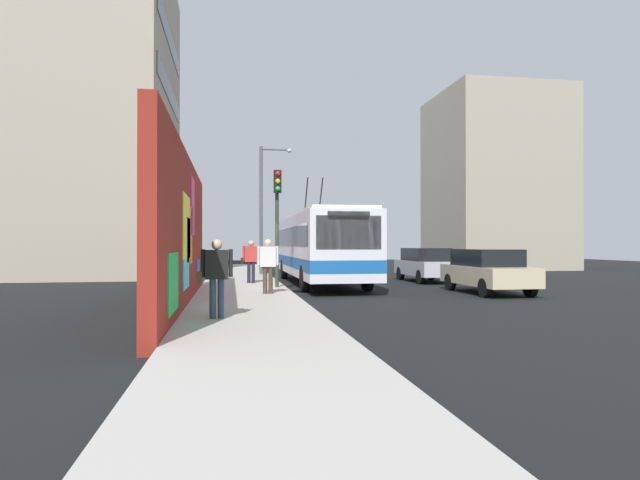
{
  "coord_description": "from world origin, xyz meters",
  "views": [
    {
      "loc": [
        -19.6,
        2.07,
        1.75
      ],
      "look_at": [
        0.35,
        -1.28,
        1.92
      ],
      "focal_mm": 29.98,
      "sensor_mm": 36.0,
      "label": 1
    }
  ],
  "objects_px": {
    "pedestrian_midblock": "(251,258)",
    "traffic_light": "(277,209)",
    "pedestrian_at_curb": "(268,261)",
    "city_bus": "(319,245)",
    "parked_car_silver": "(426,264)",
    "pedestrian_near_wall": "(216,272)",
    "street_lamp": "(265,201)",
    "parked_car_champagne": "(487,270)"
  },
  "relations": [
    {
      "from": "pedestrian_near_wall",
      "to": "pedestrian_midblock",
      "type": "xyz_separation_m",
      "value": [
        10.55,
        -1.14,
        0.04
      ]
    },
    {
      "from": "pedestrian_at_curb",
      "to": "street_lamp",
      "type": "distance_m",
      "value": 11.8
    },
    {
      "from": "parked_car_silver",
      "to": "pedestrian_at_curb",
      "type": "relative_size",
      "value": 2.41
    },
    {
      "from": "pedestrian_midblock",
      "to": "city_bus",
      "type": "bearing_deg",
      "value": -73.35
    },
    {
      "from": "parked_car_champagne",
      "to": "traffic_light",
      "type": "height_order",
      "value": "traffic_light"
    },
    {
      "from": "pedestrian_near_wall",
      "to": "pedestrian_at_curb",
      "type": "relative_size",
      "value": 0.97
    },
    {
      "from": "city_bus",
      "to": "pedestrian_at_curb",
      "type": "relative_size",
      "value": 6.76
    },
    {
      "from": "pedestrian_at_curb",
      "to": "traffic_light",
      "type": "height_order",
      "value": "traffic_light"
    },
    {
      "from": "pedestrian_midblock",
      "to": "traffic_light",
      "type": "bearing_deg",
      "value": -160.04
    },
    {
      "from": "parked_car_champagne",
      "to": "pedestrian_midblock",
      "type": "xyz_separation_m",
      "value": [
        4.47,
        8.24,
        0.36
      ]
    },
    {
      "from": "parked_car_silver",
      "to": "pedestrian_midblock",
      "type": "xyz_separation_m",
      "value": [
        -1.59,
        8.24,
        0.36
      ]
    },
    {
      "from": "traffic_light",
      "to": "city_bus",
      "type": "bearing_deg",
      "value": -32.71
    },
    {
      "from": "parked_car_champagne",
      "to": "pedestrian_midblock",
      "type": "distance_m",
      "value": 9.38
    },
    {
      "from": "parked_car_champagne",
      "to": "pedestrian_midblock",
      "type": "height_order",
      "value": "pedestrian_midblock"
    },
    {
      "from": "city_bus",
      "to": "parked_car_silver",
      "type": "relative_size",
      "value": 2.8
    },
    {
      "from": "pedestrian_near_wall",
      "to": "street_lamp",
      "type": "distance_m",
      "value": 17.43
    },
    {
      "from": "pedestrian_at_curb",
      "to": "pedestrian_midblock",
      "type": "height_order",
      "value": "pedestrian_at_curb"
    },
    {
      "from": "parked_car_champagne",
      "to": "pedestrian_near_wall",
      "type": "height_order",
      "value": "pedestrian_near_wall"
    },
    {
      "from": "pedestrian_near_wall",
      "to": "traffic_light",
      "type": "xyz_separation_m",
      "value": [
        8.11,
        -2.02,
        1.93
      ]
    },
    {
      "from": "city_bus",
      "to": "parked_car_champagne",
      "type": "height_order",
      "value": "city_bus"
    },
    {
      "from": "city_bus",
      "to": "parked_car_champagne",
      "type": "distance_m",
      "value": 7.54
    },
    {
      "from": "pedestrian_at_curb",
      "to": "city_bus",
      "type": "bearing_deg",
      "value": -24.59
    },
    {
      "from": "pedestrian_midblock",
      "to": "street_lamp",
      "type": "distance_m",
      "value": 7.18
    },
    {
      "from": "parked_car_champagne",
      "to": "pedestrian_near_wall",
      "type": "bearing_deg",
      "value": 122.95
    },
    {
      "from": "pedestrian_at_curb",
      "to": "traffic_light",
      "type": "relative_size",
      "value": 0.4
    },
    {
      "from": "pedestrian_near_wall",
      "to": "traffic_light",
      "type": "relative_size",
      "value": 0.39
    },
    {
      "from": "pedestrian_midblock",
      "to": "traffic_light",
      "type": "distance_m",
      "value": 3.21
    },
    {
      "from": "city_bus",
      "to": "pedestrian_at_curb",
      "type": "distance_m",
      "value": 6.44
    },
    {
      "from": "parked_car_silver",
      "to": "pedestrian_near_wall",
      "type": "height_order",
      "value": "pedestrian_near_wall"
    },
    {
      "from": "parked_car_silver",
      "to": "pedestrian_at_curb",
      "type": "distance_m",
      "value": 10.23
    },
    {
      "from": "parked_car_champagne",
      "to": "traffic_light",
      "type": "bearing_deg",
      "value": 74.53
    },
    {
      "from": "pedestrian_midblock",
      "to": "street_lamp",
      "type": "relative_size",
      "value": 0.26
    },
    {
      "from": "pedestrian_near_wall",
      "to": "street_lamp",
      "type": "bearing_deg",
      "value": -7.06
    },
    {
      "from": "pedestrian_midblock",
      "to": "traffic_light",
      "type": "relative_size",
      "value": 0.4
    },
    {
      "from": "parked_car_silver",
      "to": "street_lamp",
      "type": "distance_m",
      "value": 9.35
    },
    {
      "from": "city_bus",
      "to": "traffic_light",
      "type": "xyz_separation_m",
      "value": [
        -3.35,
        2.15,
        1.37
      ]
    },
    {
      "from": "pedestrian_near_wall",
      "to": "pedestrian_at_curb",
      "type": "distance_m",
      "value": 5.82
    },
    {
      "from": "parked_car_silver",
      "to": "pedestrian_midblock",
      "type": "distance_m",
      "value": 8.4
    },
    {
      "from": "street_lamp",
      "to": "parked_car_silver",
      "type": "bearing_deg",
      "value": -124.05
    },
    {
      "from": "city_bus",
      "to": "pedestrian_near_wall",
      "type": "bearing_deg",
      "value": 159.99
    },
    {
      "from": "city_bus",
      "to": "pedestrian_at_curb",
      "type": "height_order",
      "value": "city_bus"
    },
    {
      "from": "parked_car_champagne",
      "to": "pedestrian_at_curb",
      "type": "height_order",
      "value": "pedestrian_at_curb"
    }
  ]
}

